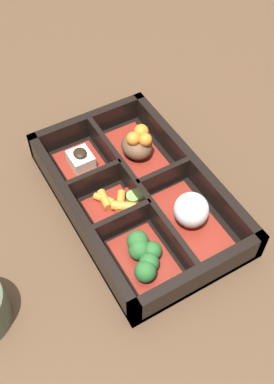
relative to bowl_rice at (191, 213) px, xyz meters
name	(u,v)px	position (x,y,z in m)	size (l,w,h in m)	color
ground_plane	(137,202)	(-0.07, -0.04, -0.03)	(3.00, 3.00, 0.00)	#4C3523
bento_base	(137,200)	(-0.07, -0.04, -0.03)	(0.33, 0.20, 0.01)	black
bento_rim	(136,192)	(-0.07, -0.04, -0.01)	(0.33, 0.20, 0.05)	black
bowl_stew	(137,146)	(-0.15, 0.00, 0.00)	(0.13, 0.07, 0.05)	maroon
bowl_rice	(191,213)	(0.00, 0.00, 0.00)	(0.13, 0.07, 0.06)	maroon
bowl_tofu	(81,162)	(-0.17, -0.09, -0.01)	(0.08, 0.07, 0.03)	maroon
bowl_carrots	(112,204)	(-0.08, -0.08, -0.02)	(0.06, 0.07, 0.02)	maroon
bowl_greens	(143,255)	(0.02, -0.09, -0.01)	(0.09, 0.07, 0.03)	maroon
bowl_pickles	(136,196)	(-0.08, -0.04, -0.02)	(0.04, 0.03, 0.01)	maroon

